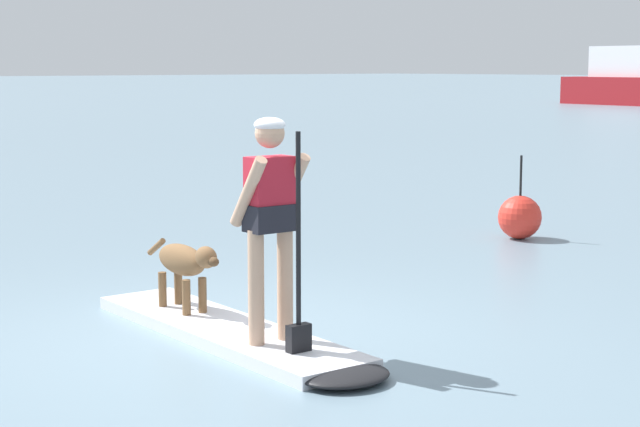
{
  "coord_description": "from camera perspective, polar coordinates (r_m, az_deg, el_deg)",
  "views": [
    {
      "loc": [
        6.66,
        -4.79,
        2.14
      ],
      "look_at": [
        0.0,
        1.0,
        0.9
      ],
      "focal_mm": 59.26,
      "sensor_mm": 36.0,
      "label": 1
    }
  ],
  "objects": [
    {
      "name": "paddleboard",
      "position": [
        8.28,
        -4.31,
        -6.65
      ],
      "size": [
        3.36,
        0.9,
        0.1
      ],
      "color": "silver",
      "rests_on": "ground_plane"
    },
    {
      "name": "marker_buoy",
      "position": [
        13.34,
        10.74,
        -0.19
      ],
      "size": [
        0.54,
        0.54,
        1.04
      ],
      "color": "red",
      "rests_on": "ground_plane"
    },
    {
      "name": "ground_plane",
      "position": [
        8.48,
        -5.14,
        -6.66
      ],
      "size": [
        400.0,
        400.0,
        0.0
      ],
      "primitive_type": "plane",
      "color": "slate"
    },
    {
      "name": "dog",
      "position": [
        8.89,
        -7.32,
        -2.66
      ],
      "size": [
        1.14,
        0.26,
        0.59
      ],
      "color": "brown",
      "rests_on": "paddleboard"
    },
    {
      "name": "person_paddler",
      "position": [
        7.72,
        -2.64,
        0.04
      ],
      "size": [
        0.62,
        0.5,
        1.67
      ],
      "color": "tan",
      "rests_on": "paddleboard"
    },
    {
      "name": "moored_boat_outer",
      "position": [
        60.84,
        16.75,
        6.8
      ],
      "size": [
        8.45,
        4.19,
        11.61
      ],
      "color": "maroon",
      "rests_on": "ground_plane"
    }
  ]
}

